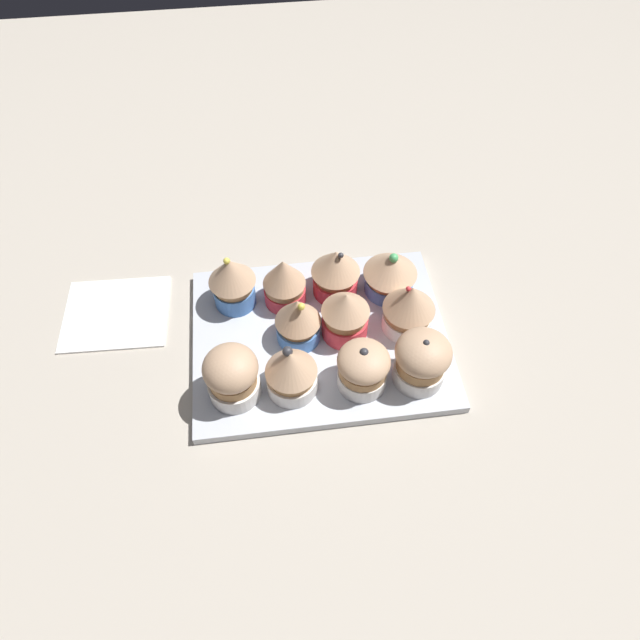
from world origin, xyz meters
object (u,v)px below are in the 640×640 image
cupcake_3 (232,281)px  cupcake_7 (422,360)px  cupcake_9 (291,371)px  cupcake_5 (346,315)px  baking_tray (320,337)px  cupcake_0 (390,272)px  cupcake_8 (363,368)px  cupcake_1 (336,271)px  cupcake_2 (284,281)px  cupcake_4 (410,309)px  cupcake_10 (232,375)px  cupcake_6 (298,321)px  napkin (116,313)px

cupcake_3 → cupcake_7: size_ratio=1.08×
cupcake_9 → cupcake_5: bearing=-136.5°
baking_tray → cupcake_0: bearing=-148.0°
cupcake_7 → cupcake_8: size_ratio=1.13×
cupcake_1 → cupcake_0: bearing=174.7°
cupcake_3 → cupcake_5: 14.64cm
cupcake_1 → cupcake_9: (6.90, 13.62, -0.25)cm
cupcake_2 → cupcake_7: bearing=136.6°
baking_tray → cupcake_4: bearing=178.0°
cupcake_2 → cupcake_4: size_ratio=0.97×
cupcake_10 → cupcake_9: bearing=178.5°
cupcake_7 → cupcake_6: bearing=-28.8°
cupcake_0 → cupcake_3: (19.69, -0.46, 0.70)cm
cupcake_1 → napkin: size_ratio=0.57×
cupcake_1 → cupcake_10: bearing=45.1°
cupcake_2 → cupcake_5: size_ratio=1.01×
cupcake_5 → cupcake_6: 5.63cm
cupcake_3 → cupcake_6: cupcake_3 is taller
baking_tray → cupcake_6: (2.62, 0.20, 4.20)cm
cupcake_4 → cupcake_10: size_ratio=1.02×
cupcake_4 → cupcake_5: (7.68, -0.18, -0.13)cm
baking_tray → cupcake_9: 9.03cm
cupcake_7 → cupcake_10: bearing=-1.8°
cupcake_2 → cupcake_5: (-6.70, 6.18, -0.03)cm
cupcake_3 → cupcake_7: bearing=145.8°
cupcake_3 → cupcake_9: (-5.92, 13.44, -0.54)cm
cupcake_1 → cupcake_5: (-0.19, 6.88, -0.14)cm
cupcake_2 → cupcake_8: 15.32cm
cupcake_6 → cupcake_7: same height
napkin → cupcake_3: bearing=176.8°
cupcake_7 → cupcake_9: same height
cupcake_0 → cupcake_6: cupcake_6 is taller
cupcake_5 → cupcake_9: 9.78cm
cupcake_5 → cupcake_9: size_ratio=0.98×
cupcake_5 → cupcake_7: size_ratio=0.97×
cupcake_1 → cupcake_10: (13.38, 13.44, -0.07)cm
cupcake_5 → cupcake_7: bearing=135.9°
cupcake_2 → cupcake_6: (-1.07, 6.18, -0.06)cm
cupcake_2 → cupcake_4: (-14.38, 6.36, 0.10)cm
cupcake_9 → cupcake_2: bearing=-91.7°
cupcake_4 → cupcake_1: bearing=-41.9°
cupcake_10 → cupcake_0: bearing=-147.7°
cupcake_2 → napkin: size_ratio=0.55×
cupcake_4 → cupcake_8: 9.75cm
baking_tray → cupcake_0: size_ratio=4.53×
baking_tray → napkin: (25.47, -7.39, -0.30)cm
cupcake_0 → baking_tray: bearing=32.0°
cupcake_0 → cupcake_1: size_ratio=0.91×
cupcake_4 → cupcake_5: size_ratio=1.05×
baking_tray → cupcake_10: (10.56, 6.75, 4.31)cm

